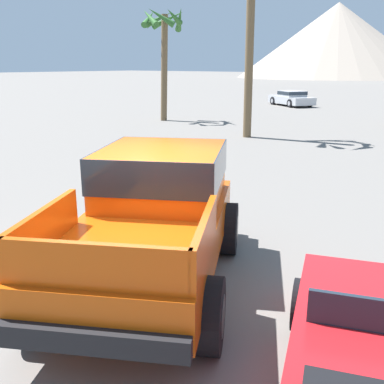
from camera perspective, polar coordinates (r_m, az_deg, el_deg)
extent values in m
plane|color=slate|center=(7.14, -6.24, -10.56)|extent=(320.00, 320.00, 0.00)
cube|color=#CC4C0C|center=(6.51, -5.39, -5.60)|extent=(3.92, 4.93, 0.57)
cube|color=#CC4C0C|center=(7.14, -3.78, 2.30)|extent=(2.56, 2.63, 0.83)
cube|color=#1E2833|center=(7.11, -3.80, 3.48)|extent=(2.62, 2.68, 0.53)
cube|color=#CC4C0C|center=(5.54, -18.41, -4.52)|extent=(0.94, 1.63, 0.48)
cube|color=#CC4C0C|center=(4.99, 1.61, -5.94)|extent=(0.94, 1.63, 0.48)
cube|color=#CC4C0C|center=(4.43, -12.32, -9.24)|extent=(1.71, 0.99, 0.48)
cube|color=black|center=(8.70, -1.69, -1.08)|extent=(1.78, 1.08, 0.24)
cube|color=black|center=(4.62, -12.62, -17.95)|extent=(1.78, 1.08, 0.24)
cylinder|color=black|center=(8.17, -9.94, -3.80)|extent=(0.71, 0.94, 0.89)
cylinder|color=#232326|center=(8.17, -9.94, -3.80)|extent=(0.53, 0.59, 0.49)
cylinder|color=black|center=(7.78, 4.57, -4.63)|extent=(0.71, 0.94, 0.89)
cylinder|color=#232326|center=(7.78, 4.57, -4.63)|extent=(0.53, 0.59, 0.49)
cylinder|color=black|center=(5.81, -18.90, -13.00)|extent=(0.71, 0.94, 0.89)
cylinder|color=#232326|center=(5.81, -18.90, -13.00)|extent=(0.53, 0.59, 0.49)
cylinder|color=black|center=(5.25, 2.15, -15.38)|extent=(0.71, 0.94, 0.89)
cylinder|color=#232326|center=(5.25, 2.15, -15.38)|extent=(0.53, 0.59, 0.49)
cylinder|color=black|center=(5.84, 13.76, -13.78)|extent=(0.42, 0.68, 0.65)
cylinder|color=#9E9EA3|center=(5.84, 13.76, -13.78)|extent=(0.34, 0.41, 0.36)
cube|color=#B7BABF|center=(36.79, 12.47, 11.35)|extent=(4.53, 3.85, 0.56)
cube|color=#B7BABF|center=(36.67, 12.61, 12.10)|extent=(2.36, 2.30, 0.42)
cube|color=#1E2833|center=(36.67, 12.61, 12.18)|extent=(2.41, 2.35, 0.25)
cylinder|color=black|center=(37.51, 10.26, 11.33)|extent=(0.63, 0.52, 0.62)
cylinder|color=#9E9EA3|center=(37.51, 10.26, 11.33)|extent=(0.41, 0.38, 0.34)
cylinder|color=black|center=(38.37, 12.56, 11.31)|extent=(0.63, 0.52, 0.62)
cylinder|color=#9E9EA3|center=(38.37, 12.56, 11.31)|extent=(0.41, 0.38, 0.34)
cylinder|color=black|center=(35.24, 12.36, 10.94)|extent=(0.63, 0.52, 0.62)
cylinder|color=#9E9EA3|center=(35.24, 12.36, 10.94)|extent=(0.41, 0.38, 0.34)
cylinder|color=black|center=(36.15, 14.74, 10.90)|extent=(0.63, 0.52, 0.62)
cylinder|color=#9E9EA3|center=(36.15, 14.74, 10.90)|extent=(0.41, 0.38, 0.34)
cylinder|color=brown|center=(20.30, 7.34, 18.30)|extent=(0.36, 0.42, 8.10)
cylinder|color=brown|center=(26.46, -3.54, 15.35)|extent=(0.36, 0.59, 5.82)
cone|color=#2D6028|center=(26.12, -2.33, 21.41)|extent=(0.64, 1.54, 0.91)
cone|color=#2D6028|center=(26.55, -1.58, 21.10)|extent=(1.57, 1.58, 1.28)
cone|color=#2D6028|center=(27.41, -3.08, 21.05)|extent=(1.96, 1.05, 1.09)
cone|color=#2D6028|center=(27.27, -4.26, 21.08)|extent=(1.22, 1.53, 1.04)
cone|color=#2D6028|center=(26.77, -5.51, 21.09)|extent=(0.86, 1.57, 1.11)
cone|color=#2D6028|center=(26.08, -5.37, 21.22)|extent=(1.53, 0.78, 1.13)
cone|color=#2D6028|center=(25.69, -3.95, 21.33)|extent=(1.44, 1.22, 1.14)
cone|color=gray|center=(145.88, 18.36, 17.60)|extent=(43.14, 43.14, 18.58)
cone|color=gray|center=(117.94, 17.85, 17.84)|extent=(46.48, 46.48, 17.06)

